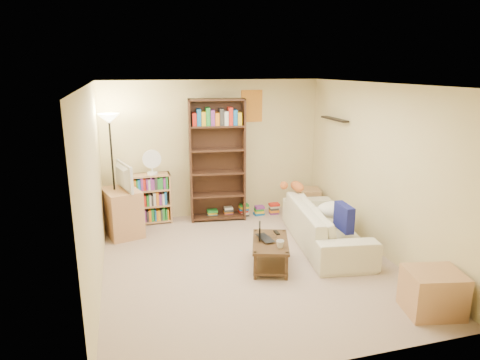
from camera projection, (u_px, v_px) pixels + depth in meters
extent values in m
plane|color=#C7AB95|center=(249.00, 263.00, 6.10)|extent=(4.50, 4.50, 0.00)
cube|color=beige|center=(214.00, 149.00, 7.88)|extent=(4.00, 0.04, 2.50)
cube|color=beige|center=(324.00, 242.00, 3.69)|extent=(4.00, 0.04, 2.50)
cube|color=beige|center=(94.00, 190.00, 5.27)|extent=(0.04, 4.50, 2.50)
cube|color=beige|center=(379.00, 170.00, 6.30)|extent=(0.04, 4.50, 2.50)
cube|color=silver|center=(249.00, 84.00, 5.47)|extent=(4.00, 4.50, 0.04)
cube|color=red|center=(252.00, 106.00, 7.86)|extent=(0.40, 0.02, 0.58)
cube|color=black|center=(334.00, 119.00, 7.34)|extent=(0.12, 0.80, 0.03)
imported|color=beige|center=(325.00, 225.00, 6.68)|extent=(2.44, 1.48, 0.64)
cube|color=navy|center=(344.00, 217.00, 6.16)|extent=(0.14, 0.43, 0.38)
ellipsoid|color=white|center=(335.00, 210.00, 6.69)|extent=(0.59, 0.42, 0.25)
ellipsoid|color=#CC632B|center=(297.00, 186.00, 7.36)|extent=(0.42, 0.23, 0.17)
sphere|color=#CC632B|center=(284.00, 185.00, 7.33)|extent=(0.14, 0.14, 0.14)
cube|color=#48311B|center=(270.00, 242.00, 5.91)|extent=(0.73, 0.98, 0.04)
cube|color=#48311B|center=(270.00, 261.00, 5.99)|extent=(0.69, 0.93, 0.03)
cube|color=#48311B|center=(255.00, 266.00, 5.60)|extent=(0.04, 0.04, 0.39)
cube|color=#48311B|center=(287.00, 266.00, 5.58)|extent=(0.04, 0.04, 0.39)
cube|color=#48311B|center=(256.00, 243.00, 6.34)|extent=(0.04, 0.04, 0.39)
cube|color=#48311B|center=(283.00, 243.00, 6.32)|extent=(0.04, 0.04, 0.39)
imported|color=black|center=(269.00, 238.00, 5.97)|extent=(0.43, 0.33, 0.03)
cube|color=white|center=(260.00, 231.00, 5.95)|extent=(0.10, 0.28, 0.19)
imported|color=silver|center=(280.00, 244.00, 5.67)|extent=(0.16, 0.16, 0.10)
cube|color=black|center=(277.00, 232.00, 6.18)|extent=(0.05, 0.16, 0.02)
cube|color=tan|center=(122.00, 212.00, 7.07)|extent=(0.70, 0.84, 0.77)
imported|color=black|center=(120.00, 177.00, 6.92)|extent=(0.82, 0.51, 0.44)
cube|color=#3A2216|center=(217.00, 161.00, 7.61)|extent=(1.02, 0.44, 2.19)
cube|color=tan|center=(151.00, 199.00, 7.59)|extent=(0.71, 0.30, 0.90)
cylinder|color=white|center=(152.00, 173.00, 7.46)|extent=(0.18, 0.18, 0.04)
cylinder|color=white|center=(152.00, 168.00, 7.44)|extent=(0.02, 0.02, 0.18)
cylinder|color=white|center=(152.00, 159.00, 7.37)|extent=(0.32, 0.06, 0.32)
cylinder|color=black|center=(118.00, 233.00, 7.19)|extent=(0.30, 0.30, 0.03)
cylinder|color=black|center=(114.00, 179.00, 6.95)|extent=(0.03, 0.03, 1.89)
cone|color=beige|center=(109.00, 118.00, 6.70)|extent=(0.34, 0.34, 0.15)
cube|color=tan|center=(308.00, 201.00, 8.15)|extent=(0.51, 0.51, 0.48)
cube|color=tan|center=(433.00, 292.00, 4.83)|extent=(0.69, 0.62, 0.50)
cube|color=red|center=(212.00, 214.00, 7.92)|extent=(0.19, 0.15, 0.16)
cube|color=#1966B2|center=(228.00, 212.00, 7.97)|extent=(0.19, 0.15, 0.20)
cube|color=gold|center=(244.00, 210.00, 8.02)|extent=(0.19, 0.15, 0.23)
cube|color=#268C33|center=(259.00, 210.00, 8.08)|extent=(0.19, 0.15, 0.18)
cube|color=#7F338C|center=(274.00, 209.00, 8.12)|extent=(0.19, 0.15, 0.21)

